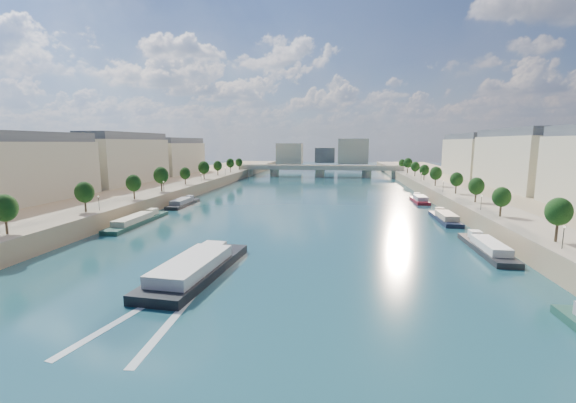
# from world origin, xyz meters

# --- Properties ---
(ground) EXTENTS (700.00, 700.00, 0.00)m
(ground) POSITION_xyz_m (0.00, 100.00, 0.00)
(ground) COLOR #0C2C38
(ground) RESTS_ON ground
(quay_left) EXTENTS (44.00, 520.00, 5.00)m
(quay_left) POSITION_xyz_m (-72.00, 100.00, 2.50)
(quay_left) COLOR #9E8460
(quay_left) RESTS_ON ground
(quay_right) EXTENTS (44.00, 520.00, 5.00)m
(quay_right) POSITION_xyz_m (72.00, 100.00, 2.50)
(quay_right) COLOR #9E8460
(quay_right) RESTS_ON ground
(pave_left) EXTENTS (14.00, 520.00, 0.10)m
(pave_left) POSITION_xyz_m (-57.00, 100.00, 5.05)
(pave_left) COLOR gray
(pave_left) RESTS_ON quay_left
(pave_right) EXTENTS (14.00, 520.00, 0.10)m
(pave_right) POSITION_xyz_m (57.00, 100.00, 5.05)
(pave_right) COLOR gray
(pave_right) RESTS_ON quay_right
(trees_left) EXTENTS (4.80, 268.80, 8.26)m
(trees_left) POSITION_xyz_m (-55.00, 102.00, 10.48)
(trees_left) COLOR #382B1E
(trees_left) RESTS_ON ground
(trees_right) EXTENTS (4.80, 268.80, 8.26)m
(trees_right) POSITION_xyz_m (55.00, 110.00, 10.48)
(trees_right) COLOR #382B1E
(trees_right) RESTS_ON ground
(lamps_left) EXTENTS (0.36, 200.36, 4.28)m
(lamps_left) POSITION_xyz_m (-52.50, 90.00, 7.78)
(lamps_left) COLOR black
(lamps_left) RESTS_ON ground
(lamps_right) EXTENTS (0.36, 200.36, 4.28)m
(lamps_right) POSITION_xyz_m (52.50, 105.00, 7.78)
(lamps_right) COLOR black
(lamps_right) RESTS_ON ground
(buildings_left) EXTENTS (16.00, 226.00, 23.20)m
(buildings_left) POSITION_xyz_m (-85.00, 112.00, 16.45)
(buildings_left) COLOR beige
(buildings_left) RESTS_ON ground
(buildings_right) EXTENTS (16.00, 226.00, 23.20)m
(buildings_right) POSITION_xyz_m (85.00, 112.00, 16.45)
(buildings_right) COLOR beige
(buildings_right) RESTS_ON ground
(skyline) EXTENTS (79.00, 42.00, 22.00)m
(skyline) POSITION_xyz_m (3.19, 319.52, 14.66)
(skyline) COLOR beige
(skyline) RESTS_ON ground
(bridge) EXTENTS (112.00, 12.00, 8.15)m
(bridge) POSITION_xyz_m (0.00, 241.07, 5.08)
(bridge) COLOR #C1B79E
(bridge) RESTS_ON ground
(tour_barge) EXTENTS (11.35, 31.42, 4.18)m
(tour_barge) POSITION_xyz_m (-12.32, 37.37, 1.22)
(tour_barge) COLOR black
(tour_barge) RESTS_ON ground
(wake) EXTENTS (10.74, 26.03, 0.04)m
(wake) POSITION_xyz_m (-12.32, 20.84, 0.02)
(wake) COLOR silver
(wake) RESTS_ON ground
(moored_barges_left) EXTENTS (5.00, 152.03, 3.60)m
(moored_barges_left) POSITION_xyz_m (-45.50, 47.11, 0.84)
(moored_barges_left) COLOR #181835
(moored_barges_left) RESTS_ON ground
(moored_barges_right) EXTENTS (5.00, 168.00, 3.60)m
(moored_barges_right) POSITION_xyz_m (45.50, 54.12, 0.84)
(moored_barges_right) COLOR black
(moored_barges_right) RESTS_ON ground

